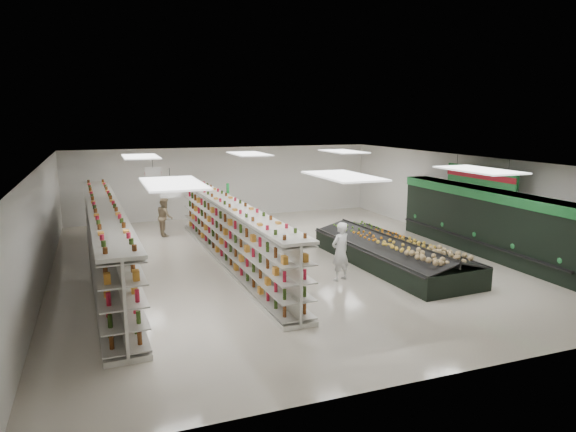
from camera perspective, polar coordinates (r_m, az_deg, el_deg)
name	(u,v)px	position (r m, az deg, el deg)	size (l,w,h in m)	color
floor	(285,261)	(16.53, -0.29, -5.00)	(16.00, 16.00, 0.00)	beige
ceiling	(285,161)	(15.95, -0.31, 6.12)	(14.00, 16.00, 0.02)	white
wall_back	(225,182)	(23.75, -6.99, 3.74)	(14.00, 0.02, 3.20)	white
wall_front	(446,291)	(9.30, 17.13, -7.96)	(14.00, 0.02, 3.20)	white
wall_left	(41,228)	(15.28, -25.77, -1.25)	(0.02, 16.00, 3.20)	white
wall_right	(466,200)	(19.67, 19.22, 1.73)	(0.02, 16.00, 3.20)	white
produce_wall_case	(484,218)	(18.31, 20.99, -0.17)	(0.93, 8.00, 2.20)	black
aisle_sign_near	(170,190)	(13.15, -12.95, 2.85)	(0.52, 0.06, 0.75)	white
aisle_sign_far	(153,174)	(17.10, -14.77, 4.58)	(0.52, 0.06, 0.75)	white
hortifruti_banner	(480,176)	(17.92, 20.60, 4.19)	(0.12, 3.20, 0.95)	#207935
gondola_left	(106,244)	(15.70, -19.53, -2.92)	(1.30, 11.97, 2.07)	silver
gondola_center	(231,236)	(16.17, -6.37, -2.18)	(1.11, 11.18, 1.93)	silver
produce_island	(391,252)	(16.26, 11.39, -3.95)	(2.55, 6.29, 0.92)	black
soda_endcap	(214,210)	(20.94, -8.21, 0.69)	(1.41, 0.99, 1.77)	#A61320
shopper_main	(340,251)	(14.48, 5.83, -3.93)	(0.61, 0.40, 1.67)	silver
shopper_background	(165,217)	(20.41, -13.52, -0.07)	(0.73, 0.45, 1.50)	tan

